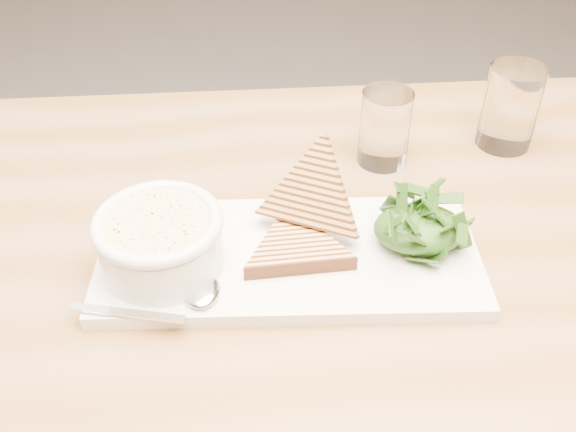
{
  "coord_description": "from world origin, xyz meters",
  "views": [
    {
      "loc": [
        -0.17,
        -0.46,
        1.23
      ],
      "look_at": [
        -0.15,
        0.07,
        0.79
      ],
      "focal_mm": 40.0,
      "sensor_mm": 36.0,
      "label": 1
    }
  ],
  "objects_px": {
    "platter": "(289,257)",
    "glass_near": "(385,128)",
    "table_top": "(397,286)",
    "soup_bowl": "(161,246)",
    "glass_far": "(510,107)"
  },
  "relations": [
    {
      "from": "glass_near",
      "to": "glass_far",
      "type": "distance_m",
      "value": 0.18
    },
    {
      "from": "table_top",
      "to": "glass_far",
      "type": "height_order",
      "value": "glass_far"
    },
    {
      "from": "platter",
      "to": "glass_far",
      "type": "distance_m",
      "value": 0.39
    },
    {
      "from": "platter",
      "to": "soup_bowl",
      "type": "xyz_separation_m",
      "value": [
        -0.13,
        -0.01,
        0.03
      ]
    },
    {
      "from": "platter",
      "to": "glass_near",
      "type": "distance_m",
      "value": 0.24
    },
    {
      "from": "table_top",
      "to": "platter",
      "type": "xyz_separation_m",
      "value": [
        -0.12,
        0.02,
        0.03
      ]
    },
    {
      "from": "table_top",
      "to": "glass_far",
      "type": "bearing_deg",
      "value": 52.87
    },
    {
      "from": "soup_bowl",
      "to": "glass_near",
      "type": "relative_size",
      "value": 1.27
    },
    {
      "from": "platter",
      "to": "glass_far",
      "type": "relative_size",
      "value": 3.64
    },
    {
      "from": "glass_near",
      "to": "soup_bowl",
      "type": "bearing_deg",
      "value": -142.21
    },
    {
      "from": "table_top",
      "to": "soup_bowl",
      "type": "relative_size",
      "value": 9.97
    },
    {
      "from": "soup_bowl",
      "to": "glass_far",
      "type": "xyz_separation_m",
      "value": [
        0.44,
        0.24,
        0.01
      ]
    },
    {
      "from": "platter",
      "to": "glass_near",
      "type": "xyz_separation_m",
      "value": [
        0.13,
        0.19,
        0.04
      ]
    },
    {
      "from": "platter",
      "to": "glass_near",
      "type": "bearing_deg",
      "value": 55.37
    },
    {
      "from": "table_top",
      "to": "soup_bowl",
      "type": "bearing_deg",
      "value": 178.17
    }
  ]
}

